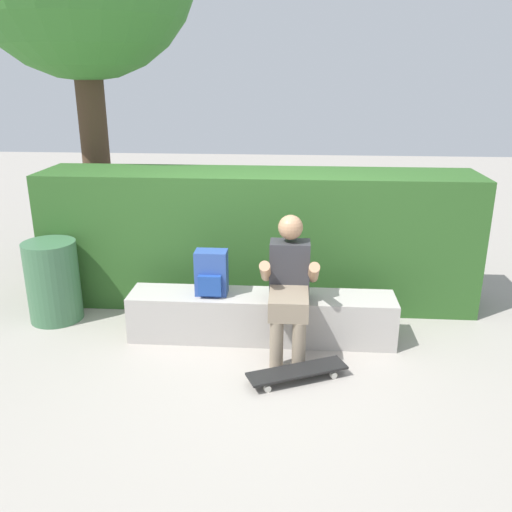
% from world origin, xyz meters
% --- Properties ---
extents(ground_plane, '(24.00, 24.00, 0.00)m').
position_xyz_m(ground_plane, '(0.00, 0.00, 0.00)').
color(ground_plane, '#9D968C').
extents(bench_main, '(2.37, 0.42, 0.42)m').
position_xyz_m(bench_main, '(0.00, 0.42, 0.21)').
color(bench_main, '#AAA49D').
rests_on(bench_main, ground).
extents(person_skater, '(0.49, 0.62, 1.17)m').
position_xyz_m(person_skater, '(0.25, 0.21, 0.63)').
color(person_skater, '#333338').
rests_on(person_skater, ground).
extents(skateboard_near_person, '(0.81, 0.51, 0.09)m').
position_xyz_m(skateboard_near_person, '(0.33, -0.27, 0.07)').
color(skateboard_near_person, black).
rests_on(skateboard_near_person, ground).
extents(backpack_on_bench, '(0.28, 0.23, 0.40)m').
position_xyz_m(backpack_on_bench, '(-0.44, 0.41, 0.62)').
color(backpack_on_bench, '#2D4C99').
rests_on(backpack_on_bench, bench_main).
extents(hedge_row, '(4.36, 0.79, 1.36)m').
position_xyz_m(hedge_row, '(-0.10, 1.32, 0.68)').
color(hedge_row, '#2D5823').
rests_on(hedge_row, ground).
extents(trash_bin, '(0.50, 0.50, 0.79)m').
position_xyz_m(trash_bin, '(-2.03, 0.67, 0.39)').
color(trash_bin, '#3D6B47').
rests_on(trash_bin, ground).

